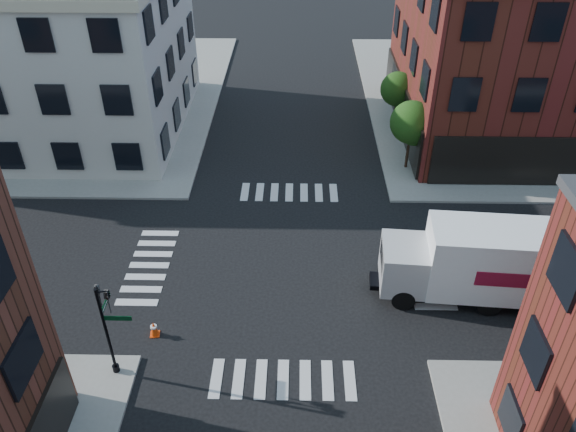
# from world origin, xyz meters

# --- Properties ---
(ground) EXTENTS (120.00, 120.00, 0.00)m
(ground) POSITION_xyz_m (0.00, 0.00, 0.00)
(ground) COLOR black
(ground) RESTS_ON ground
(sidewalk_ne) EXTENTS (30.00, 30.00, 0.15)m
(sidewalk_ne) POSITION_xyz_m (21.00, 21.00, 0.07)
(sidewalk_ne) COLOR gray
(sidewalk_ne) RESTS_ON ground
(sidewalk_nw) EXTENTS (30.00, 30.00, 0.15)m
(sidewalk_nw) POSITION_xyz_m (-21.00, 21.00, 0.07)
(sidewalk_nw) COLOR gray
(sidewalk_nw) RESTS_ON ground
(building_nw) EXTENTS (22.00, 16.00, 11.00)m
(building_nw) POSITION_xyz_m (-19.00, 16.00, 5.50)
(building_nw) COLOR beige
(building_nw) RESTS_ON ground
(tree_near) EXTENTS (2.69, 2.69, 4.49)m
(tree_near) POSITION_xyz_m (7.56, 9.98, 3.16)
(tree_near) COLOR black
(tree_near) RESTS_ON ground
(tree_far) EXTENTS (2.43, 2.43, 4.07)m
(tree_far) POSITION_xyz_m (7.56, 15.98, 2.87)
(tree_far) COLOR black
(tree_far) RESTS_ON ground
(signal_pole) EXTENTS (1.29, 1.24, 4.60)m
(signal_pole) POSITION_xyz_m (-6.72, -6.68, 2.86)
(signal_pole) COLOR black
(signal_pole) RESTS_ON ground
(box_truck) EXTENTS (8.78, 3.24, 3.90)m
(box_truck) POSITION_xyz_m (8.81, -1.91, 2.03)
(box_truck) COLOR white
(box_truck) RESTS_ON ground
(traffic_cone) EXTENTS (0.46, 0.46, 0.76)m
(traffic_cone) POSITION_xyz_m (-5.70, -4.68, 0.37)
(traffic_cone) COLOR #FC430B
(traffic_cone) RESTS_ON ground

